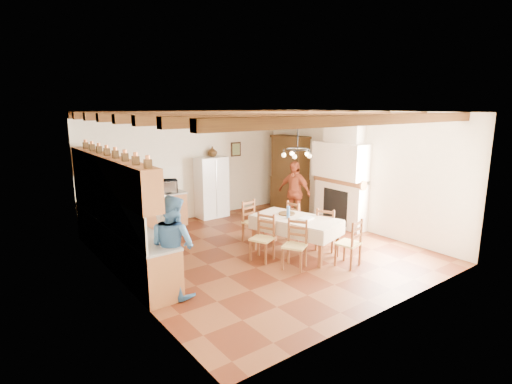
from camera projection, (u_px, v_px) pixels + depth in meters
floor at (261, 251)px, 8.79m from camera, size 6.00×6.50×0.02m
ceiling at (261, 111)px, 8.15m from camera, size 6.00×6.50×0.02m
wall_back at (189, 165)px, 11.02m from camera, size 6.00×0.02×3.00m
wall_front at (394, 217)px, 5.93m from camera, size 6.00×0.02×3.00m
wall_left at (119, 204)px, 6.71m from camera, size 0.02×6.50×3.00m
wall_right at (354, 170)px, 10.24m from camera, size 0.02×6.50×3.00m
ceiling_beams at (261, 116)px, 8.17m from camera, size 6.00×6.30×0.16m
lower_cabinets_left at (121, 244)px, 7.94m from camera, size 0.60×4.30×0.86m
lower_cabinets_back at (141, 214)px, 10.10m from camera, size 2.30×0.60×0.86m
countertop_left at (119, 222)px, 7.84m from camera, size 0.62×4.30×0.04m
countertop_back at (140, 197)px, 10.00m from camera, size 2.34×0.62×0.04m
backsplash_left at (103, 208)px, 7.61m from camera, size 0.03×4.30×0.60m
backsplash_back at (135, 183)px, 10.16m from camera, size 2.30×0.03×0.60m
upper_cabinets at (109, 174)px, 7.56m from camera, size 0.35×4.20×0.70m
fireplace at (340, 174)px, 10.25m from camera, size 0.56×1.60×2.80m
wall_picture at (236, 149)px, 11.83m from camera, size 0.34×0.03×0.42m
refrigerator at (210, 187)px, 11.35m from camera, size 0.87×0.72×1.72m
hutch at (290, 174)px, 11.85m from camera, size 0.55×1.26×2.26m
dining_table at (296, 221)px, 8.48m from camera, size 1.38×2.00×0.80m
chandelier at (297, 149)px, 8.15m from camera, size 0.47×0.47×0.03m
chair_left_near at (295, 245)px, 7.72m from camera, size 0.56×0.56×0.96m
chair_left_far at (262, 238)px, 8.14m from camera, size 0.53×0.54×0.96m
chair_right_near at (327, 229)px, 8.75m from camera, size 0.54×0.55×0.96m
chair_right_far at (298, 221)px, 9.34m from camera, size 0.42×0.44×0.96m
chair_end_near at (348, 242)px, 7.86m from camera, size 0.49×0.48×0.96m
chair_end_far at (254, 222)px, 9.27m from camera, size 0.47×0.45×0.96m
person_man at (163, 234)px, 7.45m from camera, size 0.42×0.60×1.56m
person_woman_blue at (173, 246)px, 6.59m from camera, size 0.90×1.01×1.71m
person_woman_red at (294, 192)px, 10.72m from camera, size 0.64×1.06×1.68m
microwave at (166, 186)px, 10.37m from camera, size 0.69×0.56×0.33m
fridge_vase at (212, 151)px, 11.20m from camera, size 0.34×0.34×0.28m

